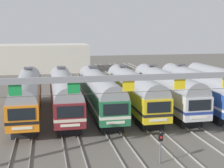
% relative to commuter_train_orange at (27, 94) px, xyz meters
% --- Properties ---
extents(ground_plane, '(160.00, 160.00, 0.00)m').
position_rel_commuter_train_orange_xyz_m(ground_plane, '(12.26, 0.00, -2.69)').
color(ground_plane, '#5B564F').
extents(track_bed, '(26.03, 70.00, 0.15)m').
position_rel_commuter_train_orange_xyz_m(track_bed, '(12.26, 17.00, -2.61)').
color(track_bed, gray).
rests_on(track_bed, ground).
extents(commuter_train_orange, '(2.88, 18.06, 5.05)m').
position_rel_commuter_train_orange_xyz_m(commuter_train_orange, '(0.00, 0.00, 0.00)').
color(commuter_train_orange, orange).
rests_on(commuter_train_orange, ground).
extents(commuter_train_maroon, '(2.88, 18.06, 5.05)m').
position_rel_commuter_train_orange_xyz_m(commuter_train_maroon, '(4.09, 0.00, 0.00)').
color(commuter_train_maroon, maroon).
rests_on(commuter_train_maroon, ground).
extents(commuter_train_green, '(2.88, 18.06, 5.05)m').
position_rel_commuter_train_orange_xyz_m(commuter_train_green, '(8.17, 0.00, 0.00)').
color(commuter_train_green, '#236B42').
rests_on(commuter_train_green, ground).
extents(commuter_train_yellow, '(2.88, 18.06, 5.05)m').
position_rel_commuter_train_orange_xyz_m(commuter_train_yellow, '(12.26, 0.00, 0.00)').
color(commuter_train_yellow, gold).
rests_on(commuter_train_yellow, ground).
extents(commuter_train_silver, '(2.88, 18.06, 5.05)m').
position_rel_commuter_train_orange_xyz_m(commuter_train_silver, '(16.35, 0.00, 0.00)').
color(commuter_train_silver, silver).
rests_on(commuter_train_silver, ground).
extents(commuter_train_blue, '(2.88, 18.06, 5.05)m').
position_rel_commuter_train_orange_xyz_m(commuter_train_blue, '(20.43, 0.00, 0.00)').
color(commuter_train_blue, '#284C9E').
rests_on(commuter_train_blue, ground).
extents(catenary_gantry, '(29.76, 0.44, 6.97)m').
position_rel_commuter_train_orange_xyz_m(catenary_gantry, '(12.26, -13.50, 2.74)').
color(catenary_gantry, gray).
rests_on(catenary_gantry, ground).
extents(yard_signal_mast, '(0.28, 0.35, 2.40)m').
position_rel_commuter_train_orange_xyz_m(yard_signal_mast, '(10.22, -15.10, -1.00)').
color(yard_signal_mast, '#59595E').
rests_on(yard_signal_mast, ground).
extents(maintenance_building, '(25.64, 10.00, 6.21)m').
position_rel_commuter_train_orange_xyz_m(maintenance_building, '(-0.92, 39.75, 0.42)').
color(maintenance_building, beige).
rests_on(maintenance_building, ground).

